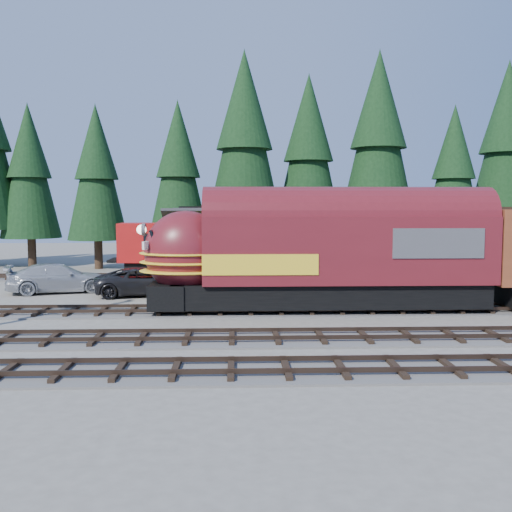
{
  "coord_description": "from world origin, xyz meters",
  "views": [
    {
      "loc": [
        -2.23,
        -24.64,
        5.39
      ],
      "look_at": [
        -1.21,
        4.0,
        2.88
      ],
      "focal_mm": 40.0,
      "sensor_mm": 36.0,
      "label": 1
    }
  ],
  "objects_px": {
    "pickup_truck_a": "(146,282)",
    "pickup_truck_b": "(59,278)",
    "locomotive": "(310,258)",
    "depot": "(272,246)",
    "caboose": "(185,245)"
  },
  "relations": [
    {
      "from": "caboose",
      "to": "pickup_truck_a",
      "type": "xyz_separation_m",
      "value": [
        -1.69,
        -8.17,
        -1.64
      ]
    },
    {
      "from": "caboose",
      "to": "pickup_truck_b",
      "type": "height_order",
      "value": "caboose"
    },
    {
      "from": "locomotive",
      "to": "pickup_truck_b",
      "type": "height_order",
      "value": "locomotive"
    },
    {
      "from": "depot",
      "to": "caboose",
      "type": "bearing_deg",
      "value": 128.72
    },
    {
      "from": "depot",
      "to": "pickup_truck_b",
      "type": "xyz_separation_m",
      "value": [
        -13.32,
        0.69,
        -2.06
      ]
    },
    {
      "from": "pickup_truck_a",
      "to": "locomotive",
      "type": "bearing_deg",
      "value": -132.15
    },
    {
      "from": "depot",
      "to": "pickup_truck_a",
      "type": "relative_size",
      "value": 2.12
    },
    {
      "from": "depot",
      "to": "caboose",
      "type": "relative_size",
      "value": 1.34
    },
    {
      "from": "depot",
      "to": "locomotive",
      "type": "height_order",
      "value": "depot"
    },
    {
      "from": "depot",
      "to": "pickup_truck_b",
      "type": "height_order",
      "value": "depot"
    },
    {
      "from": "pickup_truck_a",
      "to": "pickup_truck_b",
      "type": "relative_size",
      "value": 0.97
    },
    {
      "from": "pickup_truck_a",
      "to": "depot",
      "type": "bearing_deg",
      "value": -94.92
    },
    {
      "from": "caboose",
      "to": "locomotive",
      "type": "bearing_deg",
      "value": -61.67
    },
    {
      "from": "locomotive",
      "to": "pickup_truck_b",
      "type": "distance_m",
      "value": 16.61
    },
    {
      "from": "pickup_truck_b",
      "to": "depot",
      "type": "bearing_deg",
      "value": -109.33
    }
  ]
}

